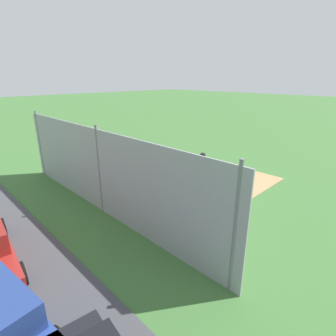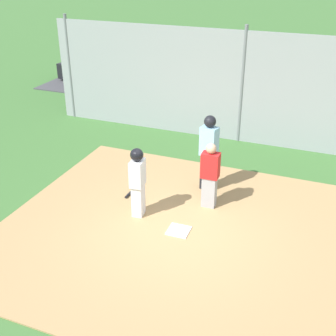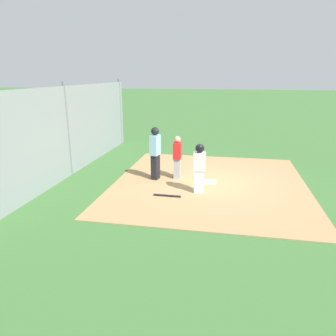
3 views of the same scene
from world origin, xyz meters
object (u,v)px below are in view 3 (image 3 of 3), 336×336
at_px(home_plate, 210,182).
at_px(umpire, 155,152).
at_px(baseball_bat, 167,196).
at_px(runner, 199,166).
at_px(catcher, 177,157).

height_order(home_plate, umpire, umpire).
relative_size(umpire, baseball_bat, 2.20).
bearing_deg(umpire, runner, -19.63).
height_order(catcher, runner, runner).
bearing_deg(catcher, umpire, -161.61).
relative_size(home_plate, catcher, 0.29).
height_order(umpire, baseball_bat, umpire).
distance_m(home_plate, baseball_bat, 1.97).
bearing_deg(baseball_bat, umpire, 115.48).
relative_size(catcher, baseball_bat, 1.80).
xyz_separation_m(home_plate, runner, (1.02, -0.28, 0.86)).
distance_m(catcher, baseball_bat, 1.99).
distance_m(runner, baseball_bat, 1.35).
bearing_deg(runner, home_plate, -22.08).
height_order(home_plate, catcher, catcher).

